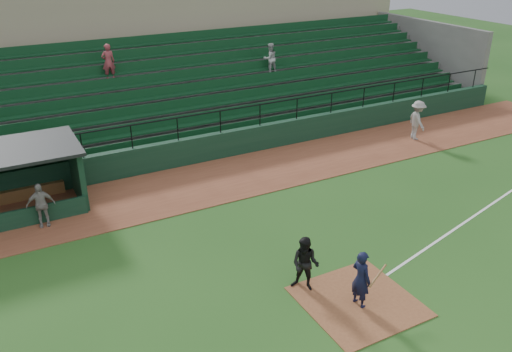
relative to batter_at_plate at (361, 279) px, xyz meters
name	(u,v)px	position (x,y,z in m)	size (l,w,h in m)	color
ground	(337,283)	(0.06, 1.10, -0.85)	(90.00, 90.00, 0.00)	#234F19
warning_track	(222,179)	(0.06, 9.10, -0.84)	(40.00, 4.00, 0.03)	brown
home_plate_dirt	(358,301)	(0.06, 0.10, -0.84)	(3.00, 3.00, 0.03)	brown
foul_line	(491,205)	(8.06, 2.30, -0.85)	(18.00, 0.09, 0.01)	white
stadium_structure	(153,79)	(0.06, 17.56, 1.45)	(38.00, 13.08, 6.40)	#10301E
batter_at_plate	(361,279)	(0.00, 0.00, 0.00)	(1.04, 0.70, 1.71)	black
umpire	(305,264)	(-0.93, 1.31, -0.02)	(0.81, 0.63, 1.67)	black
runner	(417,120)	(10.46, 8.84, 0.14)	(1.25, 0.72, 1.93)	gray
dugout_player_a	(41,205)	(-6.98, 8.59, -0.02)	(0.94, 0.39, 1.60)	gray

